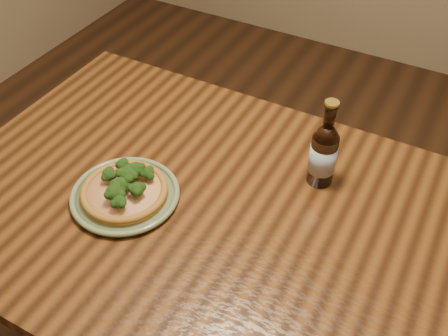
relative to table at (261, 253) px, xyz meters
The scene contains 4 objects.
table is the anchor object (origin of this frame).
plate 0.35m from the table, 167.64° to the right, with size 0.26×0.26×0.02m.
pizza 0.36m from the table, 167.77° to the right, with size 0.21×0.21×0.07m.
beer_bottle 0.28m from the table, 75.03° to the left, with size 0.07×0.07×0.24m.
Camera 1 is at (0.29, -0.63, 1.66)m, focal length 42.00 mm.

